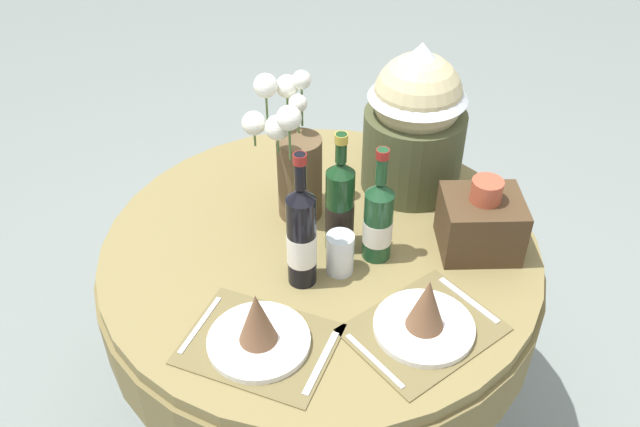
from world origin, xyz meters
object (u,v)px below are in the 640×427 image
object	(u,v)px
dining_table	(320,280)
tumbler_mid	(340,253)
wine_bottle_right	(340,206)
woven_basket_side_right	(481,222)
gift_tub_back_right	(416,114)
place_setting_left	(258,331)
wine_bottle_left	(301,236)
place_setting_right	(425,317)
wine_bottle_centre	(378,219)
flower_vase	(294,158)

from	to	relation	value
dining_table	tumbler_mid	xyz separation A→B (m)	(0.05, -0.11, 0.20)
wine_bottle_right	woven_basket_side_right	bearing A→B (deg)	-2.26
gift_tub_back_right	woven_basket_side_right	world-z (taller)	gift_tub_back_right
place_setting_left	wine_bottle_right	world-z (taller)	wine_bottle_right
wine_bottle_left	gift_tub_back_right	bearing A→B (deg)	51.45
place_setting_right	gift_tub_back_right	distance (m)	0.63
wine_bottle_left	wine_bottle_right	xyz separation A→B (m)	(0.10, 0.13, -0.01)
place_setting_left	woven_basket_side_right	size ratio (longest dim) A/B	1.89
tumbler_mid	gift_tub_back_right	distance (m)	0.48
dining_table	wine_bottle_right	world-z (taller)	wine_bottle_right
wine_bottle_centre	gift_tub_back_right	bearing A→B (deg)	67.87
tumbler_mid	gift_tub_back_right	size ratio (longest dim) A/B	0.25
flower_vase	place_setting_left	bearing A→B (deg)	-99.76
wine_bottle_right	place_setting_right	bearing A→B (deg)	-59.17
place_setting_left	place_setting_right	world-z (taller)	same
wine_bottle_centre	place_setting_left	bearing A→B (deg)	-134.62
wine_bottle_left	dining_table	bearing A→B (deg)	70.50
wine_bottle_right	place_setting_left	bearing A→B (deg)	-120.54
place_setting_left	wine_bottle_left	bearing A→B (deg)	64.47
place_setting_right	wine_bottle_centre	bearing A→B (deg)	108.07
flower_vase	wine_bottle_right	size ratio (longest dim) A/B	1.17
place_setting_right	flower_vase	xyz separation A→B (m)	(-0.30, 0.46, 0.14)
wine_bottle_centre	woven_basket_side_right	bearing A→B (deg)	5.21
place_setting_right	woven_basket_side_right	world-z (taller)	woven_basket_side_right
dining_table	place_setting_left	distance (m)	0.43
place_setting_left	flower_vase	world-z (taller)	flower_vase
dining_table	wine_bottle_centre	xyz separation A→B (m)	(0.15, -0.05, 0.26)
flower_vase	wine_bottle_right	bearing A→B (deg)	-51.42
woven_basket_side_right	flower_vase	bearing A→B (deg)	161.65
wine_bottle_centre	place_setting_right	bearing A→B (deg)	-71.93
gift_tub_back_right	wine_bottle_centre	bearing A→B (deg)	-112.13
wine_bottle_centre	wine_bottle_left	bearing A→B (deg)	-155.58
tumbler_mid	woven_basket_side_right	world-z (taller)	woven_basket_side_right
place_setting_right	wine_bottle_centre	distance (m)	0.29
place_setting_left	tumbler_mid	world-z (taller)	place_setting_left
place_setting_right	wine_bottle_centre	world-z (taller)	wine_bottle_centre
flower_vase	dining_table	bearing A→B (deg)	-63.67
wine_bottle_right	tumbler_mid	world-z (taller)	wine_bottle_right
wine_bottle_right	wine_bottle_left	bearing A→B (deg)	-127.80
wine_bottle_right	gift_tub_back_right	bearing A→B (deg)	51.11
dining_table	place_setting_left	world-z (taller)	place_setting_left
wine_bottle_left	wine_bottle_centre	xyz separation A→B (m)	(0.20, 0.09, -0.02)
wine_bottle_centre	tumbler_mid	bearing A→B (deg)	-150.52
flower_vase	wine_bottle_left	distance (m)	0.28
tumbler_mid	gift_tub_back_right	bearing A→B (deg)	58.63
gift_tub_back_right	tumbler_mid	bearing A→B (deg)	-121.37
place_setting_left	tumbler_mid	bearing A→B (deg)	51.07
place_setting_left	wine_bottle_left	world-z (taller)	wine_bottle_left
place_setting_left	tumbler_mid	distance (m)	0.32
wine_bottle_left	gift_tub_back_right	size ratio (longest dim) A/B	0.84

